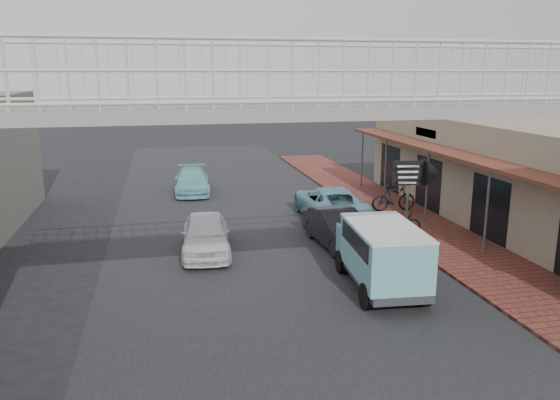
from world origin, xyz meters
name	(u,v)px	position (x,y,z in m)	size (l,w,h in m)	color
ground	(280,287)	(0.00, 0.00, 0.00)	(120.00, 120.00, 0.00)	black
road_strip	(280,287)	(0.00, 0.00, 0.01)	(10.00, 60.00, 0.01)	black
sidewalk	(441,239)	(6.50, 3.00, 0.05)	(3.00, 40.00, 0.10)	brown
shophouse_row	(538,175)	(10.97, 4.00, 2.01)	(7.20, 18.00, 4.00)	gray
footbridge	(324,211)	(0.00, -4.00, 3.18)	(16.40, 2.40, 6.34)	gray
white_hatchback	(206,234)	(-1.75, 3.36, 0.65)	(1.53, 3.81, 1.30)	white
dark_sedan	(339,228)	(2.72, 3.11, 0.63)	(1.34, 3.85, 1.27)	black
angkot_curb	(330,203)	(3.52, 6.57, 0.68)	(2.26, 4.89, 1.36)	#6CAABB
angkot_far	(192,181)	(-1.63, 12.83, 0.58)	(1.64, 4.02, 1.17)	#76C6CC
angkot_van	(382,248)	(2.66, -0.72, 1.17)	(2.01, 3.89, 1.85)	black
motorcycle_near	(399,221)	(5.30, 3.95, 0.52)	(0.55, 1.58, 0.83)	black
motorcycle_far	(394,198)	(6.41, 6.90, 0.67)	(0.54, 1.90, 1.14)	black
arrow_sign	(429,174)	(5.89, 2.97, 2.42)	(1.72, 1.12, 2.88)	#59595B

